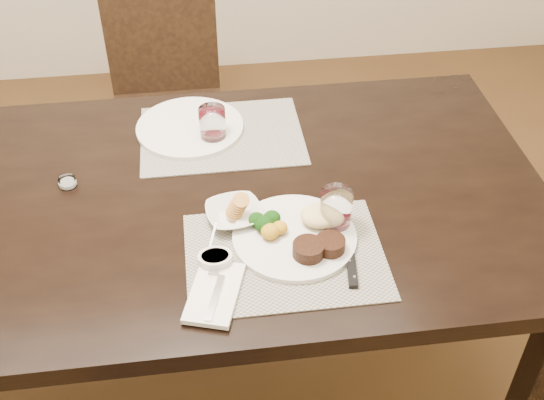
{
  "coord_description": "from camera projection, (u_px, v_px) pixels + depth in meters",
  "views": [
    {
      "loc": [
        0.11,
        -1.35,
        1.88
      ],
      "look_at": [
        0.27,
        -0.12,
        0.82
      ],
      "focal_mm": 45.0,
      "sensor_mm": 36.0,
      "label": 1
    }
  ],
  "objects": [
    {
      "name": "dinner_plate",
      "position": [
        301.0,
        234.0,
        1.61
      ],
      "size": [
        0.3,
        0.3,
        0.05
      ],
      "rotation": [
        0.0,
        0.0,
        0.13
      ],
      "color": "silver",
      "rests_on": "placemat_near"
    },
    {
      "name": "steak_knife",
      "position": [
        349.0,
        262.0,
        1.56
      ],
      "size": [
        0.04,
        0.24,
        0.01
      ],
      "rotation": [
        0.0,
        0.0,
        -0.14
      ],
      "color": "white",
      "rests_on": "placemat_near"
    },
    {
      "name": "cracker_bowl",
      "position": [
        234.0,
        214.0,
        1.66
      ],
      "size": [
        0.16,
        0.16,
        0.06
      ],
      "rotation": [
        0.0,
        0.0,
        0.17
      ],
      "color": "silver",
      "rests_on": "placemat_near"
    },
    {
      "name": "chair_far",
      "position": [
        166.0,
        91.0,
        2.61
      ],
      "size": [
        0.42,
        0.42,
        0.9
      ],
      "color": "black",
      "rests_on": "ground"
    },
    {
      "name": "dining_table",
      "position": [
        165.0,
        222.0,
        1.79
      ],
      "size": [
        2.0,
        1.0,
        0.75
      ],
      "color": "black",
      "rests_on": "ground"
    },
    {
      "name": "salt_cellar",
      "position": [
        68.0,
        183.0,
        1.78
      ],
      "size": [
        0.05,
        0.05,
        0.02
      ],
      "rotation": [
        0.0,
        0.0,
        -0.03
      ],
      "color": "silver",
      "rests_on": "dining_table"
    },
    {
      "name": "sauce_ramekin",
      "position": [
        215.0,
        259.0,
        1.55
      ],
      "size": [
        0.08,
        0.12,
        0.06
      ],
      "rotation": [
        0.0,
        0.0,
        -0.41
      ],
      "color": "silver",
      "rests_on": "placemat_near"
    },
    {
      "name": "napkin_fork",
      "position": [
        215.0,
        293.0,
        1.48
      ],
      "size": [
        0.15,
        0.21,
        0.02
      ],
      "rotation": [
        0.0,
        0.0,
        -0.3
      ],
      "color": "white",
      "rests_on": "placemat_near"
    },
    {
      "name": "placemat_near",
      "position": [
        285.0,
        256.0,
        1.58
      ],
      "size": [
        0.46,
        0.34,
        0.0
      ],
      "primitive_type": "cube",
      "color": "gray",
      "rests_on": "dining_table"
    },
    {
      "name": "ground_plane",
      "position": [
        186.0,
        373.0,
        2.23
      ],
      "size": [
        4.5,
        4.5,
        0.0
      ],
      "primitive_type": "plane",
      "color": "#3E2914",
      "rests_on": "ground"
    },
    {
      "name": "placemat_far",
      "position": [
        222.0,
        135.0,
        1.95
      ],
      "size": [
        0.46,
        0.34,
        0.0
      ],
      "primitive_type": "cube",
      "color": "gray",
      "rests_on": "dining_table"
    },
    {
      "name": "far_plate",
      "position": [
        190.0,
        127.0,
        1.97
      ],
      "size": [
        0.31,
        0.31,
        0.01
      ],
      "primitive_type": "cylinder",
      "color": "silver",
      "rests_on": "placemat_far"
    },
    {
      "name": "wine_glass_far",
      "position": [
        213.0,
        126.0,
        1.9
      ],
      "size": [
        0.07,
        0.07,
        0.1
      ],
      "rotation": [
        0.0,
        0.0,
        -0.43
      ],
      "color": "silver",
      "rests_on": "placemat_far"
    },
    {
      "name": "wine_glass_near",
      "position": [
        336.0,
        212.0,
        1.63
      ],
      "size": [
        0.08,
        0.08,
        0.11
      ],
      "rotation": [
        0.0,
        0.0,
        -0.39
      ],
      "color": "silver",
      "rests_on": "placemat_near"
    }
  ]
}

